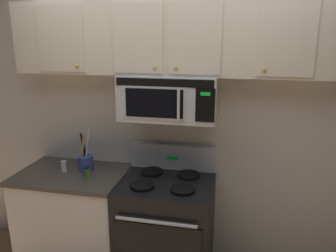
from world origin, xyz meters
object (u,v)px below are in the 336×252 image
object	(u,v)px
utensil_crock_blue	(86,161)
stove_range	(166,228)
spice_jar	(87,172)
over_range_microwave	(169,97)
salt_shaker	(64,166)

from	to	relation	value
utensil_crock_blue	stove_range	bearing A→B (deg)	-5.58
utensil_crock_blue	spice_jar	distance (m)	0.17
over_range_microwave	salt_shaker	distance (m)	1.11
stove_range	spice_jar	bearing A→B (deg)	-173.38
stove_range	utensil_crock_blue	xyz separation A→B (m)	(-0.74, 0.07, 0.52)
utensil_crock_blue	salt_shaker	distance (m)	0.19
stove_range	salt_shaker	world-z (taller)	stove_range
stove_range	salt_shaker	bearing A→B (deg)	179.73
over_range_microwave	spice_jar	bearing A→B (deg)	-163.60
over_range_microwave	utensil_crock_blue	xyz separation A→B (m)	(-0.74, -0.04, -0.59)
utensil_crock_blue	salt_shaker	world-z (taller)	utensil_crock_blue
stove_range	over_range_microwave	bearing A→B (deg)	90.14
stove_range	over_range_microwave	distance (m)	1.11
over_range_microwave	utensil_crock_blue	world-z (taller)	over_range_microwave
utensil_crock_blue	spice_jar	xyz separation A→B (m)	(0.09, -0.15, -0.03)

